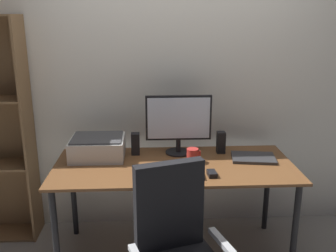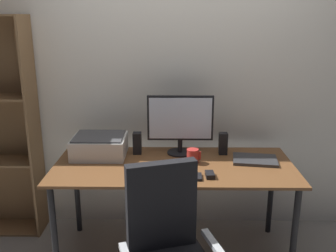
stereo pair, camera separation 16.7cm
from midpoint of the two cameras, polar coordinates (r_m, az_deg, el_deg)
back_wall at (r=3.15m, az=-1.23°, el=7.50°), size 6.40×0.10×2.60m
desk at (r=2.80m, az=-0.80°, el=-7.22°), size 1.74×0.76×0.74m
monitor at (r=2.91m, az=-0.05°, el=0.74°), size 0.51×0.20×0.46m
keyboard at (r=2.55m, az=0.29°, el=-7.56°), size 0.29×0.12×0.02m
mouse at (r=2.58m, az=4.75°, el=-7.16°), size 0.06×0.10×0.03m
coffee_mug at (r=2.79m, az=2.00°, el=-4.45°), size 0.10×0.09×0.10m
laptop at (r=2.92m, az=11.08°, el=-4.72°), size 0.35×0.27×0.02m
speaker_left at (r=2.96m, az=-6.53°, el=-2.69°), size 0.06×0.07×0.17m
speaker_right at (r=2.99m, az=6.37°, el=-2.47°), size 0.06×0.07×0.17m
printer at (r=2.94m, az=-12.12°, el=-3.14°), size 0.40×0.34×0.16m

